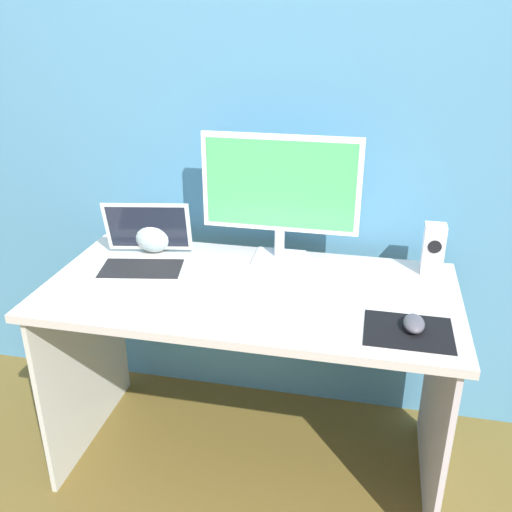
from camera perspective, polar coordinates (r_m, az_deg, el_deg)
ground_plane at (r=2.30m, az=-0.58°, el=-19.49°), size 8.00×8.00×0.00m
wall_back at (r=2.12m, az=1.94°, el=14.96°), size 6.00×0.04×2.50m
desk at (r=1.95m, az=-0.65°, el=-7.16°), size 1.36×0.67×0.73m
monitor at (r=1.99m, az=2.46°, el=6.58°), size 0.56×0.14×0.46m
speaker_right at (r=2.04m, az=17.43°, el=0.70°), size 0.07×0.07×0.18m
laptop at (r=2.04m, az=-11.21°, el=0.12°), size 0.36×0.33×0.21m
fishbowl at (r=2.16m, az=-10.22°, el=2.37°), size 0.15×0.15×0.15m
keyboard_external at (r=1.68m, az=0.22°, el=-6.46°), size 0.43×0.15×0.01m
mousepad at (r=1.69m, az=15.09°, el=-7.33°), size 0.25×0.20×0.00m
mouse at (r=1.69m, az=15.63°, el=-6.57°), size 0.06×0.10×0.04m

